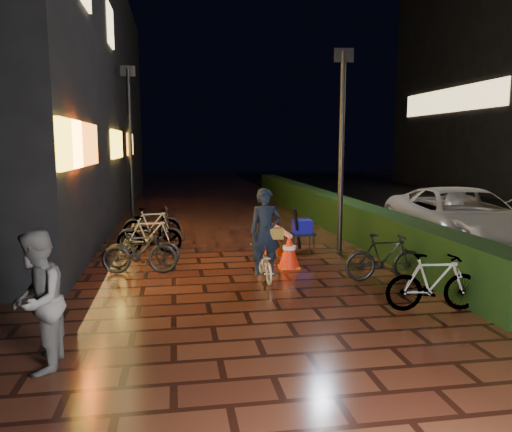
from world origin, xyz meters
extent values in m
plane|color=#381911|center=(0.00, 0.00, 0.00)|extent=(80.00, 80.00, 0.00)
cube|color=black|center=(3.30, 8.00, 0.50)|extent=(0.70, 20.00, 1.00)
imported|color=#5C5B5E|center=(-3.19, -2.17, 0.82)|extent=(0.63, 0.81, 1.65)
imported|color=#BAB9BE|center=(5.42, 3.29, 0.76)|extent=(3.18, 5.72, 1.51)
cube|color=yellow|center=(-3.45, 1.50, 2.60)|extent=(0.08, 2.00, 0.90)
cube|color=orange|center=(-3.45, 3.00, 2.60)|extent=(0.08, 3.00, 0.90)
cube|color=yellow|center=(-3.45, 9.00, 2.60)|extent=(0.08, 2.80, 0.90)
cube|color=orange|center=(-3.45, 14.00, 2.60)|extent=(0.08, 2.20, 0.90)
cube|color=#FFD88C|center=(-3.45, 8.50, 6.20)|extent=(0.06, 1.20, 1.20)
cube|color=#FFD88C|center=(13.45, 18.00, 5.00)|extent=(0.06, 10.00, 1.30)
cylinder|color=black|center=(2.36, 3.57, 2.37)|extent=(0.15, 0.15, 4.75)
cube|color=black|center=(2.36, 3.57, 4.66)|extent=(0.46, 0.15, 0.32)
cylinder|color=black|center=(-3.09, 9.79, 2.57)|extent=(0.15, 0.15, 5.14)
cube|color=black|center=(-3.09, 9.79, 5.04)|extent=(0.50, 0.11, 0.35)
imported|color=silver|center=(0.07, 1.28, 0.33)|extent=(0.45, 1.25, 0.65)
imported|color=black|center=(0.07, 1.18, 0.95)|extent=(0.61, 0.40, 1.66)
cube|color=olive|center=(0.27, 1.16, 0.92)|extent=(0.29, 0.13, 0.21)
cone|color=red|center=(0.75, 2.10, 0.36)|extent=(0.46, 0.46, 0.73)
cone|color=red|center=(0.70, 3.45, 0.36)|extent=(0.46, 0.46, 0.73)
cube|color=#FA610D|center=(0.75, 2.10, 0.02)|extent=(0.41, 0.41, 0.03)
cube|color=#F74A0D|center=(0.70, 3.45, 0.02)|extent=(0.41, 0.41, 0.03)
cube|color=red|center=(0.73, 2.77, 0.69)|extent=(0.13, 1.56, 0.07)
cube|color=black|center=(1.43, 3.61, 0.44)|extent=(0.61, 0.50, 0.04)
cylinder|color=black|center=(1.19, 3.42, 0.21)|extent=(0.03, 0.03, 0.41)
cylinder|color=black|center=(1.67, 3.41, 0.21)|extent=(0.03, 0.03, 0.41)
cylinder|color=black|center=(1.19, 3.81, 0.21)|extent=(0.03, 0.03, 0.41)
cylinder|color=black|center=(1.67, 3.81, 0.21)|extent=(0.03, 0.03, 0.41)
cube|color=#0E0CA3|center=(1.43, 3.61, 0.62)|extent=(0.44, 0.38, 0.33)
cylinder|color=black|center=(1.26, 3.45, 0.60)|extent=(0.30, 0.41, 1.05)
imported|color=black|center=(-2.25, 5.52, 0.46)|extent=(1.57, 0.63, 0.91)
imported|color=black|center=(-2.34, 2.11, 0.46)|extent=(1.56, 0.58, 0.91)
imported|color=black|center=(-2.27, 6.29, 0.41)|extent=(1.63, 0.76, 0.82)
imported|color=black|center=(-2.23, 3.93, 0.46)|extent=(1.53, 0.46, 0.91)
imported|color=black|center=(-2.24, 4.57, 0.41)|extent=(1.58, 0.58, 0.82)
imported|color=black|center=(-2.31, 2.62, 0.41)|extent=(1.57, 0.56, 0.82)
imported|color=black|center=(2.37, -0.96, 0.46)|extent=(1.56, 0.58, 0.91)
imported|color=black|center=(2.32, 0.81, 0.46)|extent=(1.55, 0.55, 0.91)
camera|label=1|loc=(-1.60, -7.99, 2.60)|focal=35.00mm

